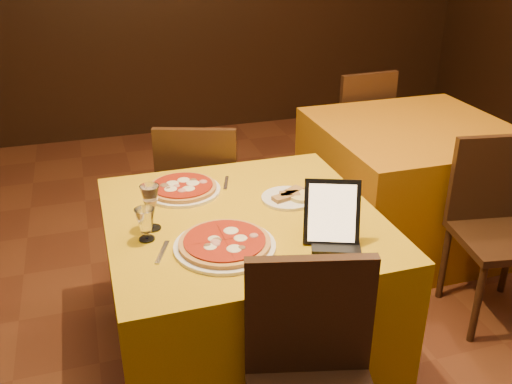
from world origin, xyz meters
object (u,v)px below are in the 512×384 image
object	(u,v)px
chair_main_far	(202,194)
tablet	(332,212)
pizza_near	(225,244)
wine_glass	(151,207)
chair_side_near	(502,238)
side_table	(410,184)
water_glass	(146,225)
chair_side_far	(352,129)
main_table	(244,291)
pizza_far	(183,189)

from	to	relation	value
chair_main_far	tablet	size ratio (longest dim) A/B	3.73
pizza_near	wine_glass	bearing A→B (deg)	136.35
chair_main_far	chair_side_near	xyz separation A→B (m)	(1.29, -0.90, 0.00)
side_table	chair_main_far	xyz separation A→B (m)	(-1.29, 0.07, 0.08)
chair_main_far	water_glass	world-z (taller)	chair_main_far
chair_main_far	chair_side_far	distance (m)	1.49
chair_side_near	main_table	bearing A→B (deg)	-173.48
pizza_far	tablet	size ratio (longest dim) A/B	1.38
tablet	chair_side_far	bearing A→B (deg)	82.75
wine_glass	tablet	size ratio (longest dim) A/B	0.78
chair_main_far	water_glass	bearing A→B (deg)	85.39
pizza_far	chair_main_far	bearing A→B (deg)	70.41
pizza_near	chair_side_far	bearing A→B (deg)	52.06
side_table	pizza_far	world-z (taller)	pizza_far
chair_main_far	water_glass	xyz separation A→B (m)	(-0.40, -0.92, 0.36)
side_table	water_glass	size ratio (longest dim) A/B	8.46
chair_side_far	water_glass	size ratio (longest dim) A/B	7.00
pizza_far	water_glass	world-z (taller)	water_glass
pizza_near	water_glass	size ratio (longest dim) A/B	2.92
chair_side_near	water_glass	distance (m)	1.73
side_table	water_glass	distance (m)	1.94
wine_glass	chair_side_near	bearing A→B (deg)	-2.05
pizza_far	water_glass	xyz separation A→B (m)	(-0.21, -0.37, 0.05)
pizza_near	main_table	bearing A→B (deg)	59.07
side_table	pizza_near	world-z (taller)	pizza_near
water_glass	tablet	world-z (taller)	tablet
chair_side_far	water_glass	world-z (taller)	chair_side_far
chair_side_near	tablet	world-z (taller)	tablet
chair_side_far	tablet	size ratio (longest dim) A/B	3.73
chair_side_far	tablet	bearing A→B (deg)	58.34
main_table	pizza_near	xyz separation A→B (m)	(-0.13, -0.22, 0.39)
tablet	wine_glass	bearing A→B (deg)	176.89
chair_side_far	wine_glass	xyz separation A→B (m)	(-1.66, -1.60, 0.39)
tablet	pizza_near	bearing A→B (deg)	-167.67
side_table	chair_main_far	distance (m)	1.29
main_table	side_table	world-z (taller)	same
pizza_far	side_table	bearing A→B (deg)	17.67
chair_side_near	chair_side_far	xyz separation A→B (m)	(0.00, 1.66, 0.00)
main_table	pizza_far	size ratio (longest dim) A/B	3.28
main_table	pizza_far	world-z (taller)	pizza_far
chair_side_near	water_glass	size ratio (longest dim) A/B	7.00
main_table	chair_side_near	xyz separation A→B (m)	(1.29, -0.06, 0.08)
pizza_far	pizza_near	bearing A→B (deg)	-83.39
chair_main_far	tablet	xyz separation A→B (m)	(0.26, -1.13, 0.41)
main_table	chair_main_far	world-z (taller)	chair_main_far
pizza_far	wine_glass	xyz separation A→B (m)	(-0.17, -0.30, 0.08)
chair_main_far	chair_side_near	distance (m)	1.57
main_table	side_table	size ratio (longest dim) A/B	1.00
chair_main_far	wine_glass	xyz separation A→B (m)	(-0.37, -0.84, 0.39)
side_table	pizza_near	xyz separation A→B (m)	(-1.42, -0.99, 0.39)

